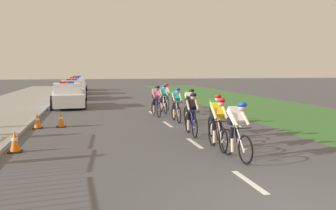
{
  "coord_description": "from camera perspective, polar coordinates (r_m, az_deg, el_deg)",
  "views": [
    {
      "loc": [
        -3.2,
        -5.22,
        2.34
      ],
      "look_at": [
        -0.58,
        6.86,
        1.1
      ],
      "focal_mm": 38.49,
      "sensor_mm": 36.0,
      "label": 1
    }
  ],
  "objects": [
    {
      "name": "ground_plane",
      "position": [
        6.55,
        18.66,
        -15.5
      ],
      "size": [
        160.0,
        160.0,
        0.0
      ],
      "primitive_type": "plane",
      "color": "#4C4C51"
    },
    {
      "name": "kerb_edge",
      "position": [
        19.51,
        -19.53,
        -1.3
      ],
      "size": [
        0.16,
        60.0,
        0.13
      ],
      "primitive_type": "cube",
      "color": "#9E9E99",
      "rests_on": "ground"
    },
    {
      "name": "grass_verge",
      "position": [
        22.1,
        16.65,
        -0.58
      ],
      "size": [
        7.0,
        60.0,
        0.01
      ],
      "primitive_type": "cube",
      "color": "#3D7033",
      "rests_on": "ground"
    },
    {
      "name": "lane_markings_centre",
      "position": [
        11.48,
        4.22,
        -6.03
      ],
      "size": [
        0.14,
        17.6,
        0.01
      ],
      "color": "white",
      "rests_on": "ground"
    },
    {
      "name": "cyclist_lead",
      "position": [
        9.45,
        10.8,
        -3.84
      ],
      "size": [
        0.44,
        1.72,
        1.56
      ],
      "color": "black",
      "rests_on": "ground"
    },
    {
      "name": "cyclist_second",
      "position": [
        10.56,
        7.9,
        -2.79
      ],
      "size": [
        0.42,
        1.72,
        1.56
      ],
      "color": "black",
      "rests_on": "ground"
    },
    {
      "name": "cyclist_third",
      "position": [
        12.06,
        7.51,
        -1.72
      ],
      "size": [
        0.44,
        1.72,
        1.56
      ],
      "color": "black",
      "rests_on": "ground"
    },
    {
      "name": "cyclist_fourth",
      "position": [
        12.66,
        3.71,
        -1.33
      ],
      "size": [
        0.42,
        1.72,
        1.56
      ],
      "color": "black",
      "rests_on": "ground"
    },
    {
      "name": "cyclist_fifth",
      "position": [
        15.04,
        3.45,
        -0.21
      ],
      "size": [
        0.42,
        1.72,
        1.56
      ],
      "color": "black",
      "rests_on": "ground"
    },
    {
      "name": "cyclist_sixth",
      "position": [
        15.99,
        1.32,
        0.15
      ],
      "size": [
        0.42,
        1.72,
        1.56
      ],
      "color": "black",
      "rests_on": "ground"
    },
    {
      "name": "cyclist_seventh",
      "position": [
        17.78,
        -1.9,
        0.71
      ],
      "size": [
        0.44,
        1.72,
        1.56
      ],
      "color": "black",
      "rests_on": "ground"
    },
    {
      "name": "cyclist_eighth",
      "position": [
        19.1,
        -0.75,
        1.06
      ],
      "size": [
        0.42,
        1.72,
        1.56
      ],
      "color": "black",
      "rests_on": "ground"
    },
    {
      "name": "cyclist_ninth",
      "position": [
        20.85,
        -0.41,
        1.46
      ],
      "size": [
        0.42,
        1.72,
        1.56
      ],
      "color": "black",
      "rests_on": "ground"
    },
    {
      "name": "police_car_nearest",
      "position": [
        22.74,
        -15.68,
        1.33
      ],
      "size": [
        2.32,
        4.55,
        1.59
      ],
      "color": "white",
      "rests_on": "ground"
    },
    {
      "name": "police_car_second",
      "position": [
        28.9,
        -14.96,
        2.24
      ],
      "size": [
        2.28,
        4.54,
        1.59
      ],
      "color": "silver",
      "rests_on": "ground"
    },
    {
      "name": "police_car_third",
      "position": [
        34.82,
        -14.52,
        2.81
      ],
      "size": [
        2.13,
        4.47,
        1.59
      ],
      "color": "white",
      "rests_on": "ground"
    },
    {
      "name": "police_car_furthest",
      "position": [
        40.64,
        -14.2,
        3.21
      ],
      "size": [
        2.18,
        4.49,
        1.59
      ],
      "color": "white",
      "rests_on": "ground"
    },
    {
      "name": "traffic_cone_near",
      "position": [
        11.03,
        -23.1,
        -5.33
      ],
      "size": [
        0.36,
        0.36,
        0.64
      ],
      "color": "black",
      "rests_on": "ground"
    },
    {
      "name": "traffic_cone_mid",
      "position": [
        15.05,
        -19.99,
        -2.36
      ],
      "size": [
        0.36,
        0.36,
        0.64
      ],
      "color": "black",
      "rests_on": "ground"
    },
    {
      "name": "traffic_cone_far",
      "position": [
        15.13,
        -16.59,
        -2.22
      ],
      "size": [
        0.36,
        0.36,
        0.64
      ],
      "color": "black",
      "rests_on": "ground"
    }
  ]
}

